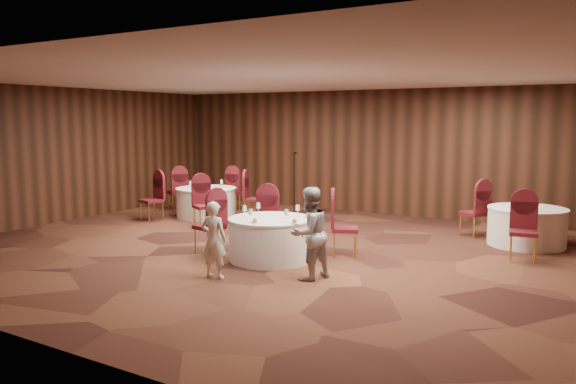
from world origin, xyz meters
The scene contains 14 objects.
ground centered at (0.00, 0.00, 0.00)m, with size 12.00×12.00×0.00m, color black.
room_shell centered at (0.00, 0.00, 1.96)m, with size 12.00×12.00×12.00m.
table_main centered at (0.32, -0.59, 0.38)m, with size 1.47×1.47×0.74m.
table_left centered at (-3.41, 2.23, 0.38)m, with size 1.51×1.51×0.74m.
table_right centered at (3.97, 2.93, 0.38)m, with size 1.48×1.48×0.74m.
chairs_main centered at (0.01, 0.03, 0.50)m, with size 2.88×1.83×1.00m.
chairs_left centered at (-3.42, 2.21, 0.50)m, with size 3.23×3.02×1.00m.
chairs_right centered at (3.50, 2.46, 0.50)m, with size 1.85×2.28×1.00m.
tabletop_main centered at (0.48, -0.69, 0.84)m, with size 1.16×1.06×0.22m.
tabletop_left centered at (-3.41, 2.22, 0.82)m, with size 0.84×0.85×0.22m.
tabletop_right centered at (4.17, 2.64, 0.90)m, with size 0.08×0.08×0.22m.
mic_stand centered at (-1.83, 3.91, 0.47)m, with size 0.24×0.24×1.60m.
woman_a centered at (0.17, -1.98, 0.60)m, with size 0.44×0.29×1.20m, color silver.
woman_b centered at (1.47, -1.29, 0.71)m, with size 0.69×0.54×1.43m, color #A2A1A6.
Camera 1 is at (5.49, -8.65, 2.43)m, focal length 35.00 mm.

